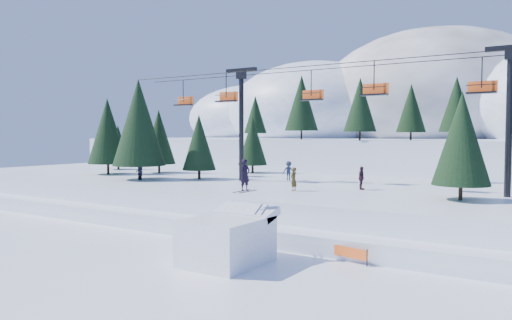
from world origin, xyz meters
The scene contains 10 objects.
ground centered at (0.00, 0.00, 0.00)m, with size 160.00×160.00×0.00m, color white.
mid_shelf centered at (0.00, 18.00, 1.25)m, with size 70.00×22.00×2.50m, color white.
berm centered at (0.00, 8.00, 0.55)m, with size 70.00×6.00×1.10m, color white.
mountain_ridge centered at (-5.10, 73.40, 9.64)m, with size 119.00×60.58×26.46m.
jump_kicker centered at (1.61, 1.28, 1.32)m, with size 3.55×4.84×5.44m.
chairlift centered at (1.64, 18.05, 9.32)m, with size 46.00×3.21×10.28m.
conifer_stand centered at (1.40, 17.99, 6.81)m, with size 63.41×17.53×9.46m.
distant_skiers centered at (-2.23, 17.72, 3.37)m, with size 32.95×8.71×1.80m.
banner_near centered at (6.65, 4.87, 0.54)m, with size 2.79×0.67×0.90m.
banner_far centered at (10.74, 5.32, 0.54)m, with size 2.84×0.42×0.90m.
Camera 1 is at (16.88, -19.74, 6.80)m, focal length 35.00 mm.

